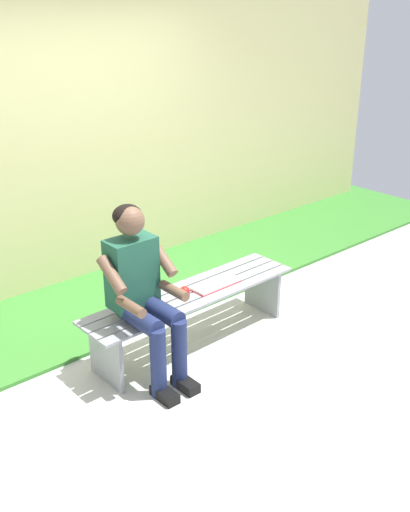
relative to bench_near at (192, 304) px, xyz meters
name	(u,v)px	position (x,y,z in m)	size (l,w,h in m)	color
ground_plane	(153,485)	(1.13, 1.00, -0.36)	(10.00, 7.00, 0.04)	beige
grass_strip	(110,289)	(0.00, -1.21, -0.32)	(9.00, 1.69, 0.03)	#387A2D
brick_wall	(15,135)	(0.50, -1.74, 1.10)	(9.50, 0.24, 2.89)	#D1C684
bench_near	(192,304)	(0.00, 0.00, 0.00)	(1.84, 0.46, 0.44)	gray
person_seated	(142,288)	(0.52, 0.10, 0.34)	(0.50, 0.69, 1.24)	#1E513D
apple	(185,292)	(0.09, 0.02, 0.14)	(0.08, 0.08, 0.08)	red
book_open	(216,285)	(-0.21, 0.03, 0.11)	(0.41, 0.17, 0.02)	white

